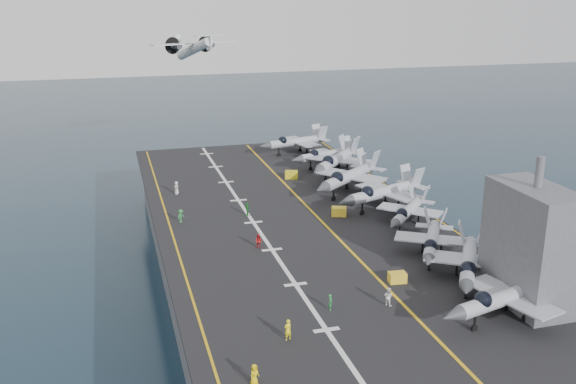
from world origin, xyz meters
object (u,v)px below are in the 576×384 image
object	(u,v)px
fighter_jet_0	(506,296)
transport_plane	(194,49)
island_superstructure	(532,231)
tow_cart_a	(397,277)

from	to	relation	value
fighter_jet_0	transport_plane	world-z (taller)	transport_plane
fighter_jet_0	transport_plane	bearing A→B (deg)	99.43
island_superstructure	transport_plane	bearing A→B (deg)	102.23
tow_cart_a	transport_plane	world-z (taller)	transport_plane
tow_cart_a	island_superstructure	bearing A→B (deg)	-36.16
tow_cart_a	transport_plane	size ratio (longest dim) A/B	0.08
tow_cart_a	transport_plane	distance (m)	85.64
island_superstructure	transport_plane	xyz separation A→B (m)	(-19.70, 90.88, 10.63)
fighter_jet_0	tow_cart_a	world-z (taller)	fighter_jet_0
fighter_jet_0	tow_cart_a	distance (m)	12.18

